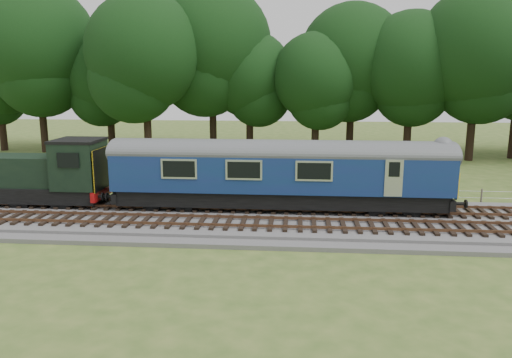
{
  "coord_description": "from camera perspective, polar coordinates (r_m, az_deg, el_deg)",
  "views": [
    {
      "loc": [
        -0.87,
        -25.09,
        7.5
      ],
      "look_at": [
        -3.1,
        1.4,
        2.0
      ],
      "focal_mm": 35.0,
      "sensor_mm": 36.0,
      "label": 1
    }
  ],
  "objects": [
    {
      "name": "shunter_loco",
      "position": [
        30.87,
        -24.06,
        0.35
      ],
      "size": [
        8.92,
        2.6,
        3.38
      ],
      "color": "black",
      "rests_on": "ground"
    },
    {
      "name": "ground",
      "position": [
        26.21,
        6.53,
        -5.02
      ],
      "size": [
        120.0,
        120.0,
        0.0
      ],
      "primitive_type": "plane",
      "color": "#3E5B21",
      "rests_on": "ground"
    },
    {
      "name": "worker",
      "position": [
        28.83,
        -18.08,
        -1.56
      ],
      "size": [
        0.72,
        0.66,
        1.66
      ],
      "primitive_type": "imported",
      "rotation": [
        0.0,
        0.0,
        0.56
      ],
      "color": "#E93D0C",
      "rests_on": "ballast"
    },
    {
      "name": "ballast",
      "position": [
        26.16,
        6.54,
        -4.65
      ],
      "size": [
        70.0,
        7.0,
        0.35
      ],
      "primitive_type": "cube",
      "color": "#4C4C4F",
      "rests_on": "ground"
    },
    {
      "name": "track_south",
      "position": [
        24.55,
        6.66,
        -5.16
      ],
      "size": [
        67.2,
        2.4,
        0.21
      ],
      "color": "black",
      "rests_on": "ballast"
    },
    {
      "name": "dmu_railcar",
      "position": [
        26.96,
        2.75,
        1.22
      ],
      "size": [
        18.05,
        2.86,
        3.88
      ],
      "color": "black",
      "rests_on": "ground"
    },
    {
      "name": "tree_line",
      "position": [
        47.7,
        5.79,
        2.58
      ],
      "size": [
        70.0,
        8.0,
        18.0
      ],
      "primitive_type": null,
      "color": "black",
      "rests_on": "ground"
    },
    {
      "name": "track_north",
      "position": [
        27.44,
        6.47,
        -3.35
      ],
      "size": [
        67.2,
        2.4,
        0.21
      ],
      "color": "black",
      "rests_on": "ballast"
    },
    {
      "name": "fence",
      "position": [
        30.54,
        6.3,
        -2.6
      ],
      "size": [
        64.0,
        0.12,
        1.0
      ],
      "primitive_type": null,
      "color": "#6B6054",
      "rests_on": "ground"
    }
  ]
}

